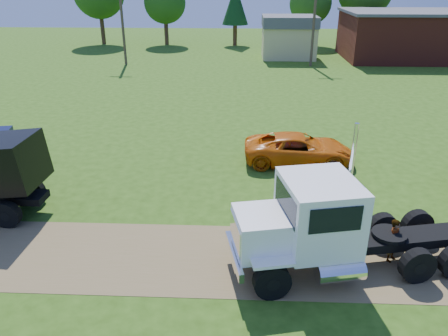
{
  "coord_description": "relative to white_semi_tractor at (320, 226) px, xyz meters",
  "views": [
    {
      "loc": [
        -1.23,
        -12.59,
        9.07
      ],
      "look_at": [
        -1.96,
        4.13,
        1.6
      ],
      "focal_mm": 35.0,
      "sensor_mm": 36.0,
      "label": 1
    }
  ],
  "objects": [
    {
      "name": "tan_shed",
      "position": [
        2.68,
        40.47,
        0.76
      ],
      "size": [
        6.2,
        5.4,
        4.7
      ],
      "color": "tan",
      "rests_on": "ground"
    },
    {
      "name": "spectator_b",
      "position": [
        1.39,
        5.33,
        -0.8
      ],
      "size": [
        0.88,
        0.71,
        1.73
      ],
      "primitive_type": "imported",
      "rotation": [
        0.0,
        0.0,
        3.08
      ],
      "color": "#999999",
      "rests_on": "ground"
    },
    {
      "name": "brick_building",
      "position": [
        16.68,
        40.47,
        1.0
      ],
      "size": [
        15.4,
        10.4,
        5.3
      ],
      "color": "maroon",
      "rests_on": "ground"
    },
    {
      "name": "white_semi_tractor",
      "position": [
        0.0,
        0.0,
        0.0
      ],
      "size": [
        8.26,
        4.14,
        4.87
      ],
      "rotation": [
        0.0,
        0.0,
        0.21
      ],
      "color": "black",
      "rests_on": "ground"
    },
    {
      "name": "dirt_track",
      "position": [
        -1.32,
        0.47,
        -1.66
      ],
      "size": [
        120.0,
        4.2,
        0.01
      ],
      "primitive_type": "cube",
      "color": "brown",
      "rests_on": "ground"
    },
    {
      "name": "spectator_a",
      "position": [
        2.68,
        0.62,
        -0.87
      ],
      "size": [
        0.67,
        0.68,
        1.58
      ],
      "primitive_type": "imported",
      "rotation": [
        0.0,
        0.0,
        0.82
      ],
      "color": "#999999",
      "rests_on": "ground"
    },
    {
      "name": "ground",
      "position": [
        -1.32,
        0.47,
        -1.66
      ],
      "size": [
        140.0,
        140.0,
        0.0
      ],
      "primitive_type": "plane",
      "color": "#2A4B10",
      "rests_on": "ground"
    },
    {
      "name": "utility_poles",
      "position": [
        4.68,
        35.47,
        3.05
      ],
      "size": [
        42.2,
        0.28,
        9.0
      ],
      "color": "#493729",
      "rests_on": "ground"
    },
    {
      "name": "orange_pickup",
      "position": [
        0.41,
        9.0,
        -0.88
      ],
      "size": [
        5.62,
        2.61,
        1.56
      ],
      "primitive_type": "imported",
      "rotation": [
        0.0,
        0.0,
        1.57
      ],
      "color": "#D35F09",
      "rests_on": "ground"
    }
  ]
}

